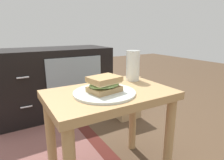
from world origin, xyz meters
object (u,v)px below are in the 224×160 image
(tv_cabinet, at_px, (54,81))
(beer_glass, at_px, (133,66))
(sandwich_front, at_px, (104,84))
(paper_bag, at_px, (128,98))
(plate, at_px, (104,93))

(tv_cabinet, distance_m, beer_glass, 0.91)
(sandwich_front, xyz_separation_m, paper_bag, (0.51, 0.53, -0.33))
(beer_glass, height_order, paper_bag, beer_glass)
(tv_cabinet, xyz_separation_m, sandwich_front, (-0.02, -0.97, 0.21))
(beer_glass, xyz_separation_m, paper_bag, (0.27, 0.41, -0.36))
(paper_bag, bearing_deg, beer_glass, -123.38)
(tv_cabinet, height_order, beer_glass, beer_glass)
(beer_glass, bearing_deg, plate, -153.08)
(sandwich_front, relative_size, paper_bag, 0.43)
(plate, relative_size, paper_bag, 0.75)
(tv_cabinet, bearing_deg, sandwich_front, -90.95)
(tv_cabinet, relative_size, beer_glass, 5.93)
(sandwich_front, bearing_deg, paper_bag, 46.15)
(plate, relative_size, beer_glass, 1.66)
(sandwich_front, bearing_deg, beer_glass, 26.92)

